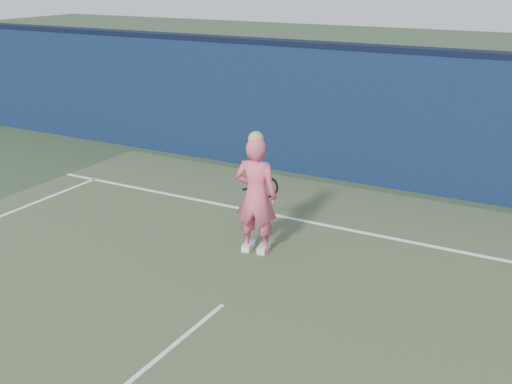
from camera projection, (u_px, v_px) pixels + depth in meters
The scene contains 6 objects.
ground at pixel (175, 345), 7.04m from camera, with size 80.00×80.00×0.00m, color #32472B.
backstop_wall at pixel (376, 119), 12.00m from camera, with size 24.00×0.40×2.50m, color #0C1935.
wall_cap at pixel (380, 48), 11.57m from camera, with size 24.00×0.42×0.10m, color black.
player at pixel (256, 195), 9.12m from camera, with size 0.68×0.50×1.80m.
racket at pixel (266, 187), 9.49m from camera, with size 0.61×0.13×0.33m.
court_lines at pixel (156, 360), 6.77m from camera, with size 11.00×12.04×0.01m.
Camera 1 is at (3.72, -4.90, 3.92)m, focal length 45.00 mm.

